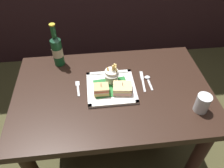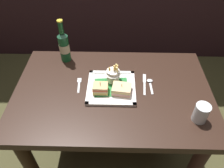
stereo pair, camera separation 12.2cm
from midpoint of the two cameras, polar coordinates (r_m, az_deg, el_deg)
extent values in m
plane|color=#444024|center=(1.84, 2.13, -17.83)|extent=(6.00, 6.00, 0.00)
cube|color=black|center=(1.26, 2.96, -2.35)|extent=(1.11, 0.72, 0.04)
cylinder|color=black|center=(1.47, -17.73, -20.07)|extent=(0.08, 0.08, 0.69)
cylinder|color=#3C1C14|center=(1.77, -13.29, -3.58)|extent=(0.08, 0.08, 0.69)
cylinder|color=#34220E|center=(1.80, 17.87, -4.03)|extent=(0.08, 0.08, 0.69)
cube|color=white|center=(1.25, 2.60, -1.10)|extent=(0.27, 0.27, 0.01)
cube|color=#257132|center=(1.24, 2.61, -0.91)|extent=(0.20, 0.16, 0.00)
cube|color=white|center=(1.16, 2.67, -5.22)|extent=(0.27, 0.02, 0.01)
cube|color=white|center=(1.33, 2.56, 2.95)|extent=(0.27, 0.02, 0.01)
cube|color=white|center=(1.24, -3.16, -0.75)|extent=(0.02, 0.27, 0.01)
cube|color=white|center=(1.25, 8.36, -0.93)|extent=(0.02, 0.27, 0.01)
cube|color=#D5B777|center=(1.21, -0.10, -2.00)|extent=(0.08, 0.07, 0.01)
cube|color=#DEBC56|center=(1.21, -0.10, -1.66)|extent=(0.08, 0.07, 0.01)
cube|color=tan|center=(1.20, -0.10, -1.31)|extent=(0.08, 0.07, 0.01)
cube|color=#C75533|center=(1.19, -0.10, -0.96)|extent=(0.08, 0.07, 0.01)
cube|color=tan|center=(1.18, -0.10, -0.60)|extent=(0.08, 0.07, 0.01)
cylinder|color=tan|center=(1.19, -0.10, -0.94)|extent=(0.00, 0.00, 0.07)
cube|color=#E3B183|center=(1.22, 5.35, -2.11)|extent=(0.11, 0.09, 0.01)
cube|color=#E99E91|center=(1.21, 5.38, -1.82)|extent=(0.11, 0.09, 0.01)
cube|color=#D3B28D|center=(1.20, 5.41, -1.52)|extent=(0.11, 0.09, 0.01)
cube|color=#F3D47D|center=(1.20, 5.44, -1.22)|extent=(0.11, 0.09, 0.01)
cube|color=#E0BB86|center=(1.19, 5.46, -0.92)|extent=(0.11, 0.09, 0.01)
cylinder|color=tan|center=(1.20, 5.44, -1.16)|extent=(0.00, 0.00, 0.06)
cylinder|color=white|center=(1.26, 3.05, 2.05)|extent=(0.07, 0.07, 0.07)
cone|color=silver|center=(1.24, 3.11, 3.21)|extent=(0.09, 0.09, 0.03)
cube|color=#EAB553|center=(1.24, 2.17, 3.08)|extent=(0.01, 0.02, 0.05)
cube|color=#F4C76E|center=(1.24, 4.14, 3.60)|extent=(0.01, 0.02, 0.07)
cube|color=#F8D47B|center=(1.24, 3.66, 3.85)|extent=(0.02, 0.02, 0.08)
cube|color=#F0C36A|center=(1.23, 3.43, 3.39)|extent=(0.01, 0.01, 0.07)
cube|color=#EACE7A|center=(1.23, 4.26, 3.18)|extent=(0.02, 0.03, 0.08)
cylinder|color=#18582D|center=(1.42, -9.79, 8.99)|extent=(0.06, 0.06, 0.18)
cone|color=#214C34|center=(1.37, -10.30, 12.38)|extent=(0.06, 0.06, 0.02)
cylinder|color=#185127|center=(1.34, -10.56, 14.14)|extent=(0.03, 0.03, 0.07)
cylinder|color=gold|center=(1.32, -10.79, 15.68)|extent=(0.03, 0.03, 0.01)
cylinder|color=beige|center=(1.42, -9.81, 9.11)|extent=(0.07, 0.07, 0.06)
cylinder|color=silver|center=(1.18, 24.88, -6.97)|extent=(0.07, 0.07, 0.10)
cylinder|color=silver|center=(1.19, 24.54, -7.72)|extent=(0.07, 0.07, 0.05)
cube|color=silver|center=(1.26, -5.89, -1.02)|extent=(0.02, 0.09, 0.00)
cube|color=silver|center=(1.30, -5.81, 0.85)|extent=(0.03, 0.04, 0.00)
cube|color=silver|center=(1.27, 11.14, -1.29)|extent=(0.02, 0.10, 0.00)
cube|color=silver|center=(1.33, 11.00, 1.35)|extent=(0.02, 0.07, 0.00)
cube|color=silver|center=(1.28, 12.83, -1.31)|extent=(0.02, 0.09, 0.00)
ellipsoid|color=silver|center=(1.32, 12.37, 0.74)|extent=(0.03, 0.03, 0.01)
camera|label=1|loc=(0.06, -87.13, 2.76)|focal=35.32mm
camera|label=2|loc=(0.06, 92.87, -2.76)|focal=35.32mm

